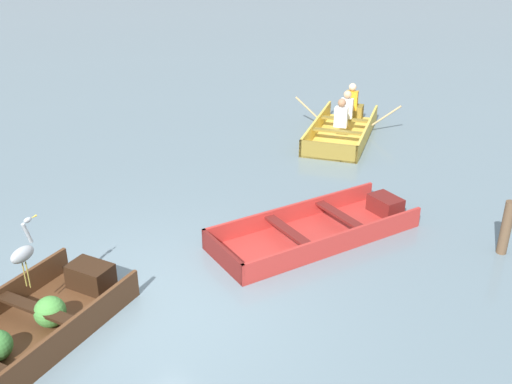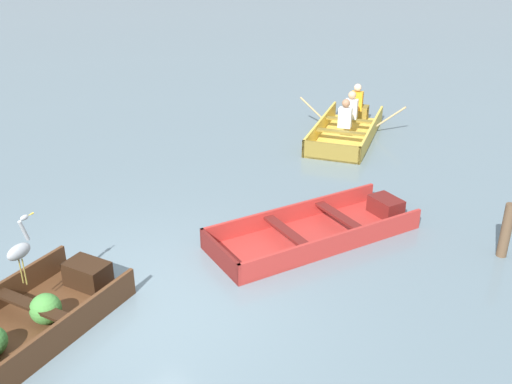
% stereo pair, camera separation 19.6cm
% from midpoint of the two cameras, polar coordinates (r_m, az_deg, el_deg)
% --- Properties ---
extents(ground_plane, '(80.00, 80.00, 0.00)m').
position_cam_midpoint_polar(ground_plane, '(7.21, -10.58, -11.64)').
color(ground_plane, slate).
extents(dinghy_dark_varnish_foreground, '(2.03, 3.27, 0.41)m').
position_cam_midpoint_polar(dinghy_dark_varnish_foreground, '(7.09, -22.22, -12.61)').
color(dinghy_dark_varnish_foreground, '#4C2D19').
rests_on(dinghy_dark_varnish_foreground, ground).
extents(skiff_red_near_moored, '(1.96, 3.39, 0.32)m').
position_cam_midpoint_polar(skiff_red_near_moored, '(8.70, 7.17, -3.72)').
color(skiff_red_near_moored, '#AD2D28').
rests_on(skiff_red_near_moored, ground).
extents(rowboat_yellow_with_crew, '(2.52, 3.25, 0.92)m').
position_cam_midpoint_polar(rowboat_yellow_with_crew, '(13.10, 9.59, 6.58)').
color(rowboat_yellow_with_crew, '#E5BC47').
rests_on(rowboat_yellow_with_crew, ground).
extents(heron_on_dinghy, '(0.23, 0.45, 0.84)m').
position_cam_midpoint_polar(heron_on_dinghy, '(7.12, -21.85, -5.32)').
color(heron_on_dinghy, olive).
rests_on(heron_on_dinghy, dinghy_dark_varnish_foreground).
extents(mooring_post, '(0.14, 0.14, 0.81)m').
position_cam_midpoint_polar(mooring_post, '(8.74, 24.32, -3.53)').
color(mooring_post, brown).
rests_on(mooring_post, ground).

